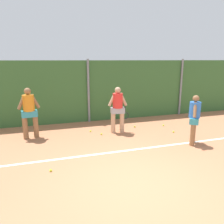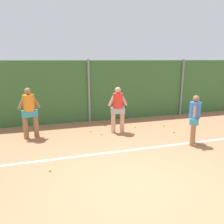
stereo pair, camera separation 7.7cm
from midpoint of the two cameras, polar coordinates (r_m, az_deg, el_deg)
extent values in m
plane|color=#B2704C|center=(6.58, 0.09, -11.06)|extent=(24.95, 24.95, 0.00)
cube|color=#386633|center=(9.85, -6.56, 5.37)|extent=(16.22, 0.25, 2.71)
cylinder|color=gray|center=(9.68, -6.37, 5.41)|extent=(0.10, 0.10, 2.77)
cylinder|color=gray|center=(11.49, 17.35, 6.15)|extent=(0.10, 0.10, 2.77)
cube|color=white|center=(6.72, -0.32, -10.49)|extent=(11.85, 0.10, 0.01)
cylinder|color=#8C603D|center=(7.56, 20.05, -5.66)|extent=(0.16, 0.16, 0.72)
cylinder|color=#8C603D|center=(7.87, 20.08, -4.93)|extent=(0.16, 0.16, 0.72)
cube|color=teal|center=(7.59, 20.34, -2.03)|extent=(0.51, 0.55, 0.19)
cylinder|color=blue|center=(7.50, 20.55, 0.55)|extent=(0.35, 0.35, 0.51)
sphere|color=#8C603D|center=(7.44, 20.79, 3.32)|extent=(0.21, 0.21, 0.21)
cylinder|color=#8C603D|center=(7.30, 20.57, 0.51)|extent=(0.22, 0.25, 0.49)
cylinder|color=#8C603D|center=(7.69, 20.59, 1.14)|extent=(0.22, 0.25, 0.49)
cylinder|color=black|center=(7.85, 20.01, -1.21)|extent=(0.03, 0.03, 0.28)
torus|color=#26262B|center=(7.92, 19.86, -3.10)|extent=(0.19, 0.24, 0.28)
cylinder|color=tan|center=(8.33, 0.03, -2.87)|extent=(0.17, 0.17, 0.77)
cylinder|color=tan|center=(8.39, 2.35, -2.78)|extent=(0.17, 0.17, 0.77)
cube|color=#99999E|center=(8.23, 1.21, 0.43)|extent=(0.55, 0.38, 0.21)
cylinder|color=red|center=(8.16, 1.22, 3.00)|extent=(0.38, 0.38, 0.55)
sphere|color=tan|center=(8.09, 1.24, 5.75)|extent=(0.22, 0.22, 0.22)
cylinder|color=tan|center=(8.12, -0.27, 3.25)|extent=(0.31, 0.14, 0.51)
cylinder|color=tan|center=(8.19, 2.70, 3.32)|extent=(0.31, 0.14, 0.51)
cylinder|color=black|center=(8.32, 3.19, 0.88)|extent=(0.03, 0.03, 0.28)
torus|color=#26262B|center=(8.39, 3.17, -0.92)|extent=(0.28, 0.07, 0.28)
cylinder|color=#8C603D|center=(8.30, -19.51, -3.67)|extent=(0.18, 0.18, 0.79)
cylinder|color=#8C603D|center=(8.28, -21.93, -3.91)|extent=(0.18, 0.18, 0.79)
cube|color=teal|center=(8.16, -21.01, -0.43)|extent=(0.56, 0.37, 0.21)
cylinder|color=orange|center=(8.08, -21.24, 2.24)|extent=(0.39, 0.39, 0.56)
sphere|color=#8C603D|center=(8.02, -21.49, 5.09)|extent=(0.23, 0.23, 0.23)
cylinder|color=#8C603D|center=(8.08, -19.71, 2.68)|extent=(0.32, 0.13, 0.53)
cylinder|color=#8C603D|center=(8.07, -22.82, 2.38)|extent=(0.32, 0.13, 0.53)
sphere|color=#CCDB33|center=(8.20, -3.05, -5.75)|extent=(0.07, 0.07, 0.07)
sphere|color=#CCDB33|center=(9.11, 5.73, -3.82)|extent=(0.07, 0.07, 0.07)
sphere|color=#CCDB33|center=(5.88, -16.09, -14.44)|extent=(0.07, 0.07, 0.07)
sphere|color=#CCDB33|center=(9.49, 13.03, -3.38)|extent=(0.07, 0.07, 0.07)
sphere|color=#CCDB33|center=(9.82, 20.12, -3.31)|extent=(0.07, 0.07, 0.07)
sphere|color=#CCDB33|center=(8.55, -5.90, -4.98)|extent=(0.07, 0.07, 0.07)
sphere|color=#CCDB33|center=(8.75, 15.51, -4.99)|extent=(0.07, 0.07, 0.07)
camera|label=1|loc=(0.04, -90.29, -0.07)|focal=35.02mm
camera|label=2|loc=(0.04, 89.71, 0.07)|focal=35.02mm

